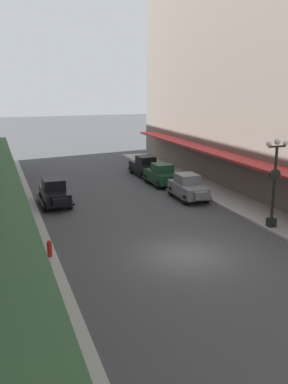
{
  "coord_description": "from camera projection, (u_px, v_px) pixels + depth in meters",
  "views": [
    {
      "loc": [
        -8.5,
        -17.41,
        8.15
      ],
      "look_at": [
        0.0,
        6.0,
        1.8
      ],
      "focal_mm": 39.22,
      "sensor_mm": 36.0,
      "label": 1
    }
  ],
  "objects": [
    {
      "name": "fire_hydrant",
      "position": [
        49.0,
        248.0,
        20.09
      ],
      "size": [
        0.24,
        0.24,
        0.82
      ],
      "color": "#B21E19",
      "rests_on": "sidewalk_left"
    },
    {
      "name": "pedestrian_1",
      "position": [
        27.0,
        251.0,
        18.71
      ],
      "size": [
        0.36,
        0.24,
        1.64
      ],
      "color": "#4C4238",
      "rests_on": "sidewalk_left"
    },
    {
      "name": "parked_car_2",
      "position": [
        161.0,
        174.0,
        35.12
      ],
      "size": [
        2.19,
        4.28,
        1.84
      ],
      "color": "#193D23",
      "rests_on": "ground"
    },
    {
      "name": "parked_car_0",
      "position": [
        188.0,
        186.0,
        30.77
      ],
      "size": [
        2.25,
        4.3,
        1.84
      ],
      "color": "slate",
      "rests_on": "ground"
    },
    {
      "name": "ground_plane",
      "position": [
        185.0,
        255.0,
        20.68
      ],
      "size": [
        200.0,
        200.0,
        0.0
      ],
      "primitive_type": "plane",
      "color": "#424244"
    },
    {
      "name": "parked_car_3",
      "position": [
        55.0,
        192.0,
        29.15
      ],
      "size": [
        2.15,
        4.27,
        1.84
      ],
      "color": "black",
      "rests_on": "ground"
    },
    {
      "name": "lamp_post_with_clock",
      "position": [
        275.0,
        179.0,
        23.77
      ],
      "size": [
        1.42,
        0.44,
        5.16
      ],
      "color": "black",
      "rests_on": "sidewalk_right"
    },
    {
      "name": "parked_car_1",
      "position": [
        145.0,
        165.0,
        38.9
      ],
      "size": [
        2.29,
        4.31,
        1.84
      ],
      "color": "black",
      "rests_on": "ground"
    },
    {
      "name": "pedestrian_0",
      "position": [
        33.0,
        274.0,
        16.37
      ],
      "size": [
        0.36,
        0.24,
        1.64
      ],
      "color": "#2D2D33",
      "rests_on": "sidewalk_left"
    },
    {
      "name": "sidewalk_left",
      "position": [
        29.0,
        277.0,
        18.18
      ],
      "size": [
        3.0,
        60.0,
        0.15
      ],
      "primitive_type": "cube",
      "color": "#A8A59E",
      "rests_on": "ground"
    }
  ]
}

